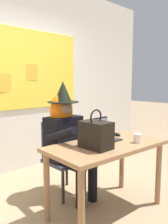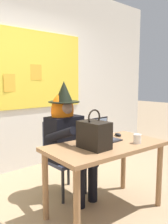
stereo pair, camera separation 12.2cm
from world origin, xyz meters
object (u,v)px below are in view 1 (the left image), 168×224
desk_main (106,154)px  computer_mouse (117,134)px  person_costumed (67,133)px  coffee_mug (137,138)px  handbag (96,134)px  chair_at_desk (61,153)px  laptop (102,135)px

desk_main → computer_mouse: bearing=21.5°
computer_mouse → person_costumed: bearing=149.6°
computer_mouse → coffee_mug: bearing=-91.6°
computer_mouse → coffee_mug: (-0.10, -0.34, 0.03)m
handbag → coffee_mug: bearing=-20.6°
person_costumed → handbag: bearing=-16.0°
chair_at_desk → handbag: size_ratio=2.35×
chair_at_desk → person_costumed: bearing=1.4°
person_costumed → laptop: bearing=16.0°
chair_at_desk → coffee_mug: size_ratio=9.33×
person_costumed → handbag: person_costumed is taller
laptop → computer_mouse: bearing=1.7°
laptop → handbag: 0.34m
desk_main → laptop: 0.23m
computer_mouse → coffee_mug: 0.35m
coffee_mug → laptop: bearing=117.4°
person_costumed → handbag: 0.61m
person_costumed → coffee_mug: size_ratio=14.46×
desk_main → coffee_mug: size_ratio=13.51×
chair_at_desk → computer_mouse: (0.42, -0.54, 0.26)m
chair_at_desk → coffee_mug: bearing=20.4°
chair_at_desk → coffee_mug: chair_at_desk is taller
desk_main → computer_mouse: size_ratio=12.34×
desk_main → coffee_mug: coffee_mug is taller
computer_mouse → handbag: size_ratio=0.28×
computer_mouse → handbag: (-0.56, -0.17, 0.12)m
chair_at_desk → person_costumed: person_costumed is taller
handbag → computer_mouse: bearing=16.8°
computer_mouse → handbag: bearing=-148.2°
handbag → chair_at_desk: bearing=78.8°
person_costumed → desk_main: bearing=2.6°
desk_main → handbag: (-0.19, -0.02, 0.24)m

